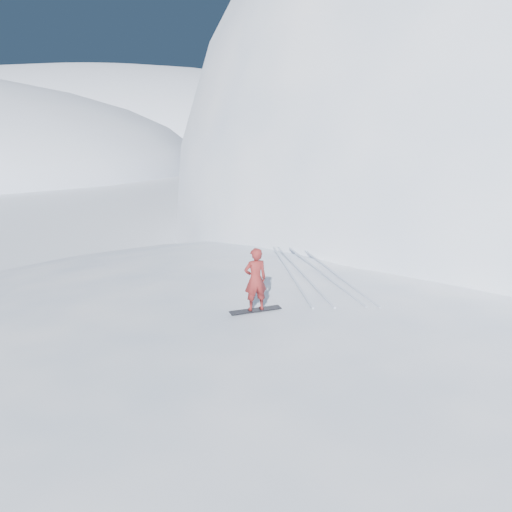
% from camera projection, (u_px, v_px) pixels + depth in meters
% --- Properties ---
extents(ground, '(400.00, 400.00, 0.00)m').
position_uv_depth(ground, '(354.00, 463.00, 10.40)').
color(ground, white).
rests_on(ground, ground).
extents(near_ridge, '(36.00, 28.00, 4.80)m').
position_uv_depth(near_ridge, '(372.00, 388.00, 13.28)').
color(near_ridge, white).
rests_on(near_ridge, ground).
extents(peak_shoulder, '(28.00, 24.00, 18.00)m').
position_uv_depth(peak_shoulder, '(464.00, 238.00, 29.51)').
color(peak_shoulder, white).
rests_on(peak_shoulder, ground).
extents(far_ridge_c, '(140.00, 90.00, 36.00)m').
position_uv_depth(far_ridge_c, '(101.00, 147.00, 116.83)').
color(far_ridge_c, white).
rests_on(far_ridge_c, ground).
extents(wind_bumps, '(16.00, 14.40, 1.00)m').
position_uv_depth(wind_bumps, '(317.00, 406.00, 12.45)').
color(wind_bumps, white).
rests_on(wind_bumps, ground).
extents(snowboard, '(1.30, 0.68, 0.02)m').
position_uv_depth(snowboard, '(255.00, 310.00, 12.18)').
color(snowboard, black).
rests_on(snowboard, near_ridge).
extents(snowboarder, '(0.66, 0.55, 1.56)m').
position_uv_depth(snowboarder, '(255.00, 279.00, 11.97)').
color(snowboarder, maroon).
rests_on(snowboarder, snowboard).
extents(board_tracks, '(2.58, 5.95, 0.04)m').
position_uv_depth(board_tracks, '(311.00, 272.00, 15.15)').
color(board_tracks, silver).
rests_on(board_tracks, ground).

